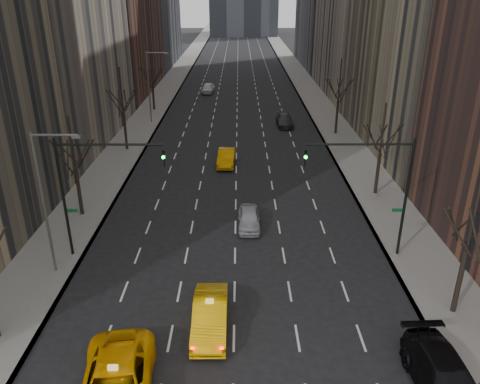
{
  "coord_description": "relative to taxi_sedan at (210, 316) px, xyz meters",
  "views": [
    {
      "loc": [
        0.27,
        -14.81,
        16.43
      ],
      "look_at": [
        0.34,
        14.56,
        3.5
      ],
      "focal_mm": 35.0,
      "sensor_mm": 36.0,
      "label": 1
    }
  ],
  "objects": [
    {
      "name": "sidewalk_left",
      "position": [
        -11.02,
        65.29,
        -0.75
      ],
      "size": [
        4.5,
        320.0,
        0.15
      ],
      "primitive_type": "cube",
      "color": "slate",
      "rests_on": "ground"
    },
    {
      "name": "tree_lw_c",
      "position": [
        -10.77,
        29.29,
        3.21
      ],
      "size": [
        3.36,
        3.5,
        8.74
      ],
      "color": "black",
      "rests_on": "ground"
    },
    {
      "name": "silver_sedan_ahead",
      "position": [
        2.25,
        11.38,
        -0.13
      ],
      "size": [
        1.65,
        4.09,
        1.39
      ],
      "primitive_type": "imported",
      "rotation": [
        0.0,
        0.0,
        -0.0
      ],
      "color": "#ABADB3",
      "rests_on": "ground"
    },
    {
      "name": "streetlight_far",
      "position": [
        -9.61,
        40.29,
        4.79
      ],
      "size": [
        2.83,
        0.22,
        9.0
      ],
      "color": "slate",
      "rests_on": "ground"
    },
    {
      "name": "tree_lw_b",
      "position": [
        -10.77,
        13.29,
        2.89
      ],
      "size": [
        3.36,
        3.5,
        7.82
      ],
      "color": "black",
      "rests_on": "ground"
    },
    {
      "name": "sidewalk_right",
      "position": [
        13.48,
        65.29,
        -0.75
      ],
      "size": [
        4.5,
        320.0,
        0.15
      ],
      "primitive_type": "cube",
      "color": "slate",
      "rests_on": "ground"
    },
    {
      "name": "tree_lw_d",
      "position": [
        -10.77,
        47.29,
        2.74
      ],
      "size": [
        3.36,
        3.5,
        7.36
      ],
      "color": "black",
      "rests_on": "ground"
    },
    {
      "name": "far_suv_grey",
      "position": [
        7.36,
        38.98,
        -0.12
      ],
      "size": [
        2.11,
        4.92,
        1.41
      ],
      "primitive_type": "imported",
      "rotation": [
        0.0,
        0.0,
        0.03
      ],
      "color": "#2F2F34",
      "rests_on": "ground"
    },
    {
      "name": "far_taxi",
      "position": [
        0.25,
        24.68,
        -0.06
      ],
      "size": [
        1.84,
        4.73,
        1.53
      ],
      "primitive_type": "imported",
      "rotation": [
        0.0,
        0.0,
        -0.05
      ],
      "color": "orange",
      "rests_on": "ground"
    },
    {
      "name": "taxi_sedan",
      "position": [
        0.0,
        0.0,
        0.0
      ],
      "size": [
        1.78,
        5.02,
        1.65
      ],
      "primitive_type": "imported",
      "rotation": [
        0.0,
        0.0,
        0.01
      ],
      "color": "#FFB505",
      "rests_on": "ground"
    },
    {
      "name": "far_car_white",
      "position": [
        -3.67,
        59.38,
        -0.03
      ],
      "size": [
        2.28,
        4.84,
        1.6
      ],
      "primitive_type": "imported",
      "rotation": [
        0.0,
        0.0,
        -0.09
      ],
      "color": "silver",
      "rests_on": "ground"
    },
    {
      "name": "tree_rw_c",
      "position": [
        13.23,
        35.29,
        3.21
      ],
      "size": [
        3.36,
        3.5,
        8.74
      ],
      "color": "black",
      "rests_on": "ground"
    },
    {
      "name": "streetlight_near",
      "position": [
        -9.61,
        5.29,
        4.79
      ],
      "size": [
        2.83,
        0.22,
        9.0
      ],
      "color": "slate",
      "rests_on": "ground"
    },
    {
      "name": "tree_rw_a",
      "position": [
        13.23,
        1.29,
        3.05
      ],
      "size": [
        3.36,
        3.5,
        8.28
      ],
      "color": "black",
      "rests_on": "ground"
    },
    {
      "name": "traffic_mast_right",
      "position": [
        10.34,
        7.28,
        4.66
      ],
      "size": [
        6.69,
        0.39,
        8.0
      ],
      "color": "black",
      "rests_on": "ground"
    },
    {
      "name": "tree_rw_b",
      "position": [
        13.23,
        17.29,
        2.89
      ],
      "size": [
        3.36,
        3.5,
        7.82
      ],
      "color": "black",
      "rests_on": "ground"
    },
    {
      "name": "traffic_mast_left",
      "position": [
        -7.87,
        7.28,
        4.66
      ],
      "size": [
        6.69,
        0.39,
        8.0
      ],
      "color": "black",
      "rests_on": "ground"
    },
    {
      "name": "parked_suv_black",
      "position": [
        10.43,
        -4.37,
        0.04
      ],
      "size": [
        2.67,
        6.07,
        1.73
      ],
      "primitive_type": "imported",
      "rotation": [
        0.0,
        0.0,
        0.04
      ],
      "color": "black",
      "rests_on": "ground"
    }
  ]
}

